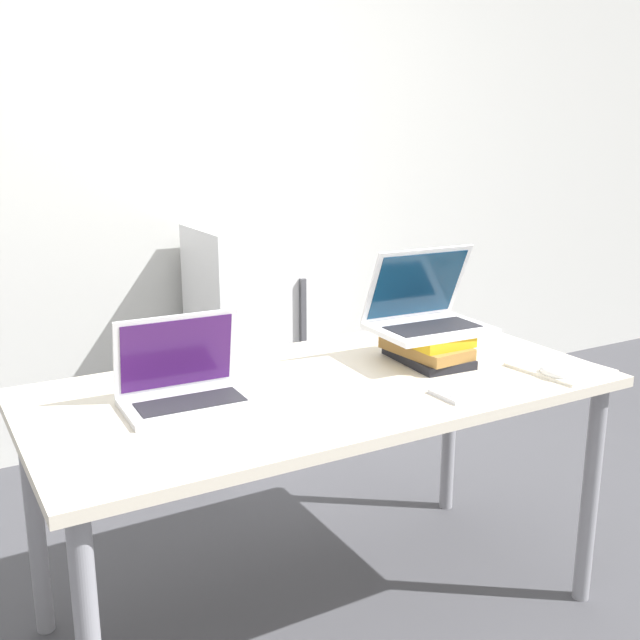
# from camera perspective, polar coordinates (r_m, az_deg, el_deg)

# --- Properties ---
(wall_back) EXTENTS (8.00, 0.05, 2.70)m
(wall_back) POSITION_cam_1_polar(r_m,az_deg,el_deg) (3.38, -13.32, 13.12)
(wall_back) COLOR silver
(wall_back) RESTS_ON ground_plane
(desk) EXTENTS (1.59, 0.78, 0.73)m
(desk) POSITION_cam_1_polar(r_m,az_deg,el_deg) (2.09, 0.17, -6.70)
(desk) COLOR beige
(desk) RESTS_ON ground_plane
(laptop_left) EXTENTS (0.33, 0.23, 0.22)m
(laptop_left) POSITION_cam_1_polar(r_m,az_deg,el_deg) (1.93, -10.25, -4.99)
(laptop_left) COLOR silver
(laptop_left) RESTS_ON desk
(book_stack) EXTENTS (0.19, 0.27, 0.09)m
(book_stack) POSITION_cam_1_polar(r_m,az_deg,el_deg) (2.26, 8.22, -2.08)
(book_stack) COLOR black
(book_stack) RESTS_ON desk
(laptop_on_books) EXTENTS (0.34, 0.27, 0.25)m
(laptop_on_books) POSITION_cam_1_polar(r_m,az_deg,el_deg) (2.27, 8.05, 0.50)
(laptop_on_books) COLOR silver
(laptop_on_books) RESTS_ON book_stack
(wireless_keyboard) EXTENTS (0.29, 0.12, 0.01)m
(wireless_keyboard) POSITION_cam_1_polar(r_m,az_deg,el_deg) (2.06, 12.21, -5.04)
(wireless_keyboard) COLOR silver
(wireless_keyboard) RESTS_ON desk
(mouse) EXTENTS (0.06, 0.10, 0.03)m
(mouse) POSITION_cam_1_polar(r_m,az_deg,el_deg) (2.20, 17.43, -3.80)
(mouse) COLOR white
(mouse) RESTS_ON desk
(notepad) EXTENTS (0.24, 0.26, 0.01)m
(notepad) POSITION_cam_1_polar(r_m,az_deg,el_deg) (2.28, 17.82, -3.50)
(notepad) COLOR silver
(notepad) RESTS_ON desk
(mini_fridge) EXTENTS (0.46, 0.47, 1.00)m
(mini_fridge) POSITION_cam_1_polar(r_m,az_deg,el_deg) (3.33, -5.31, -1.43)
(mini_fridge) COLOR white
(mini_fridge) RESTS_ON ground_plane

